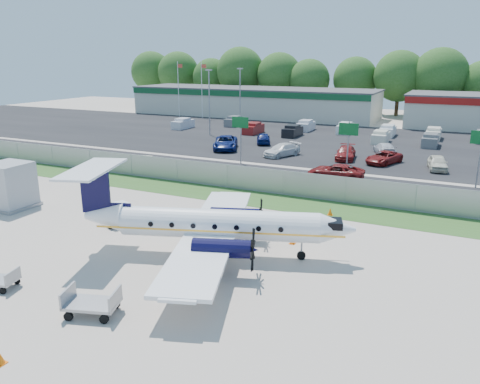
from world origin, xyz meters
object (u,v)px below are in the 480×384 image
at_px(baggage_cart_far, 92,303).
at_px(service_container, 10,187).
at_px(pushback_tug, 116,213).
at_px(aircraft, 213,224).

bearing_deg(baggage_cart_far, service_container, 150.42).
relative_size(pushback_tug, service_container, 0.91).
bearing_deg(baggage_cart_far, aircraft, 77.70).
relative_size(baggage_cart_far, service_container, 0.76).
height_order(aircraft, pushback_tug, aircraft).
distance_m(baggage_cart_far, service_container, 18.27).
xyz_separation_m(aircraft, pushback_tug, (-8.46, 1.93, -1.18)).
height_order(pushback_tug, baggage_cart_far, pushback_tug).
bearing_deg(aircraft, service_container, 175.84).
xyz_separation_m(aircraft, service_container, (-17.55, 1.28, -0.31)).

